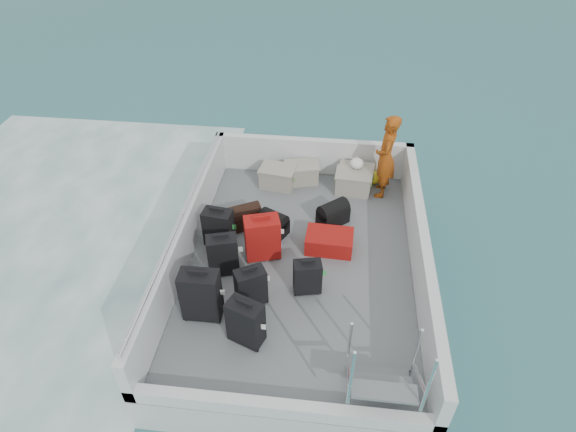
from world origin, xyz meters
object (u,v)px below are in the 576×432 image
(crate_3, at_px, (353,183))
(crate_1, at_px, (301,174))
(suitcase_5, at_px, (262,238))
(crate_2, at_px, (355,177))
(suitcase_4, at_px, (251,287))
(suitcase_1, at_px, (223,255))
(suitcase_8, at_px, (329,241))
(crate_0, at_px, (278,178))
(suitcase_2, at_px, (219,228))
(suitcase_3, at_px, (246,323))
(passenger, at_px, (386,157))
(suitcase_6, at_px, (307,277))
(suitcase_0, at_px, (201,296))

(crate_3, bearing_deg, crate_1, 167.86)
(suitcase_5, relative_size, crate_2, 1.21)
(suitcase_4, bearing_deg, suitcase_1, 103.49)
(suitcase_8, xyz_separation_m, crate_0, (-1.00, 1.56, 0.04))
(suitcase_2, relative_size, suitcase_5, 0.90)
(crate_0, bearing_deg, suitcase_5, -89.74)
(suitcase_1, relative_size, suitcase_3, 0.97)
(suitcase_4, height_order, suitcase_5, suitcase_5)
(suitcase_5, relative_size, suitcase_8, 0.99)
(suitcase_4, height_order, crate_1, suitcase_4)
(crate_2, bearing_deg, suitcase_4, -115.44)
(crate_2, height_order, passenger, passenger)
(suitcase_1, distance_m, crate_2, 3.07)
(suitcase_2, relative_size, suitcase_6, 1.19)
(suitcase_0, distance_m, crate_3, 3.63)
(crate_2, distance_m, passenger, 0.76)
(suitcase_2, xyz_separation_m, passenger, (2.56, 1.64, 0.44))
(suitcase_0, height_order, suitcase_2, suitcase_0)
(suitcase_6, bearing_deg, crate_0, 94.38)
(suitcase_1, xyz_separation_m, crate_1, (0.92, 2.42, -0.16))
(suitcase_1, height_order, suitcase_4, suitcase_1)
(crate_0, bearing_deg, passenger, -0.30)
(suitcase_6, xyz_separation_m, crate_1, (-0.32, 2.66, -0.10))
(passenger, bearing_deg, suitcase_8, -22.29)
(suitcase_0, bearing_deg, suitcase_2, 93.38)
(suitcase_1, relative_size, crate_2, 1.11)
(suitcase_0, xyz_separation_m, crate_2, (2.00, 3.24, -0.21))
(crate_0, xyz_separation_m, crate_1, (0.41, 0.19, -0.01))
(suitcase_2, height_order, suitcase_4, suitcase_2)
(crate_1, relative_size, passenger, 0.37)
(suitcase_2, height_order, suitcase_3, suitcase_3)
(suitcase_8, height_order, crate_0, crate_0)
(suitcase_0, bearing_deg, suitcase_5, 62.81)
(suitcase_0, bearing_deg, passenger, 50.62)
(crate_2, bearing_deg, suitcase_1, -128.35)
(suitcase_5, xyz_separation_m, suitcase_6, (0.73, -0.64, -0.09))
(crate_2, bearing_deg, crate_1, 178.93)
(suitcase_1, distance_m, suitcase_3, 1.28)
(suitcase_2, bearing_deg, crate_2, 48.43)
(suitcase_3, xyz_separation_m, crate_3, (1.32, 3.38, -0.16))
(suitcase_2, relative_size, crate_0, 1.08)
(suitcase_4, xyz_separation_m, crate_2, (1.40, 2.94, -0.12))
(suitcase_6, distance_m, crate_0, 2.59)
(suitcase_3, relative_size, passenger, 0.44)
(suitcase_4, relative_size, crate_1, 1.07)
(crate_0, relative_size, crate_1, 1.04)
(suitcase_0, distance_m, suitcase_6, 1.47)
(suitcase_3, relative_size, suitcase_5, 0.95)
(crate_0, bearing_deg, crate_3, -0.65)
(suitcase_4, relative_size, crate_0, 1.02)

